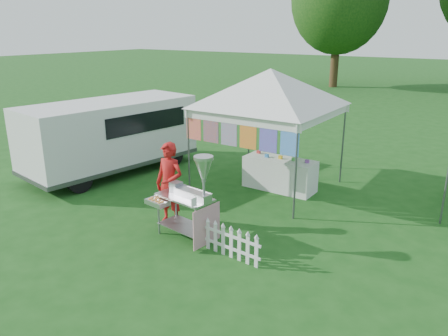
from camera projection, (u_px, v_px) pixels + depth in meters
The scene contains 7 objects.
ground at pixel (181, 238), 8.51m from camera, with size 120.00×120.00×0.00m, color #174B15.
canopy_main at pixel (271, 69), 10.36m from camera, with size 4.24×4.24×3.45m.
donut_cart at pixel (191, 191), 8.12m from camera, with size 1.33×0.82×1.73m.
vendor at pixel (170, 184), 8.91m from camera, with size 0.63×0.42×1.74m, color #B11615.
cargo_van at pixel (114, 134), 12.27m from camera, with size 2.62×5.06×2.01m.
picket_fence at pixel (231, 243), 7.70m from camera, with size 1.26×0.12×0.56m.
display_table at pixel (280, 174), 11.01m from camera, with size 1.80×0.70×0.80m, color white.
Camera 1 is at (5.02, -5.89, 3.90)m, focal length 35.00 mm.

